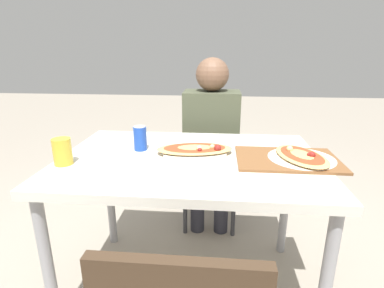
# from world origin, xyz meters

# --- Properties ---
(ground_plane) EXTENTS (14.00, 14.00, 0.00)m
(ground_plane) POSITION_xyz_m (0.00, 0.00, 0.00)
(ground_plane) COLOR #9E9384
(dining_table) EXTENTS (1.24, 0.85, 0.78)m
(dining_table) POSITION_xyz_m (0.00, 0.00, 0.70)
(dining_table) COLOR silver
(dining_table) RESTS_ON ground_plane
(chair_far_seated) EXTENTS (0.40, 0.40, 0.89)m
(chair_far_seated) POSITION_xyz_m (0.09, 0.75, 0.50)
(chair_far_seated) COLOR #3F2D1E
(chair_far_seated) RESTS_ON ground_plane
(person_seated) EXTENTS (0.38, 0.26, 1.22)m
(person_seated) POSITION_xyz_m (0.09, 0.64, 0.72)
(person_seated) COLOR #2D2D38
(person_seated) RESTS_ON ground_plane
(pizza_main) EXTENTS (0.40, 0.32, 0.06)m
(pizza_main) POSITION_xyz_m (0.02, 0.05, 0.80)
(pizza_main) COLOR white
(pizza_main) RESTS_ON dining_table
(soda_can) EXTENTS (0.07, 0.07, 0.12)m
(soda_can) POSITION_xyz_m (-0.26, 0.08, 0.84)
(soda_can) COLOR #1E47B2
(soda_can) RESTS_ON dining_table
(drink_glass) EXTENTS (0.08, 0.08, 0.12)m
(drink_glass) POSITION_xyz_m (-0.56, -0.15, 0.84)
(drink_glass) COLOR gold
(drink_glass) RESTS_ON dining_table
(serving_tray) EXTENTS (0.47, 0.32, 0.01)m
(serving_tray) POSITION_xyz_m (0.46, -0.01, 0.78)
(serving_tray) COLOR brown
(serving_tray) RESTS_ON dining_table
(pizza_second) EXTENTS (0.30, 0.37, 0.05)m
(pizza_second) POSITION_xyz_m (0.52, -0.01, 0.80)
(pizza_second) COLOR white
(pizza_second) RESTS_ON dining_table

